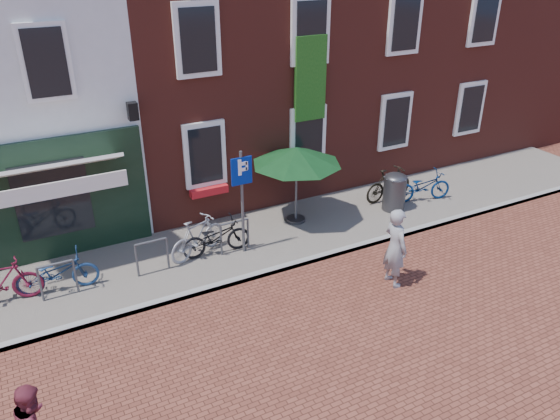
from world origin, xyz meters
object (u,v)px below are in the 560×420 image
parking_sign (242,187)px  bicycle_3 (197,237)px  litter_bin (395,190)px  bicycle_2 (57,273)px  parasol (297,153)px  bicycle_4 (216,237)px  woman (395,247)px  bicycle_6 (423,186)px  bicycle_5 (389,184)px  bicycle_1 (0,282)px

parking_sign → bicycle_3: parking_sign is taller
litter_bin → bicycle_2: (-8.80, 0.17, -0.15)m
parasol → bicycle_4: parasol is taller
woman → bicycle_4: (-3.04, 2.83, -0.37)m
woman → bicycle_6: 4.38m
bicycle_4 → bicycle_5: bearing=-81.6°
litter_bin → bicycle_3: litter_bin is taller
woman → bicycle_2: 7.24m
woman → parking_sign: bearing=43.4°
bicycle_3 → bicycle_6: size_ratio=0.97×
parking_sign → woman: size_ratio=1.41×
litter_bin → woman: woman is taller
bicycle_1 → bicycle_2: bearing=-86.5°
parasol → woman: bearing=-81.0°
bicycle_2 → parking_sign: bearing=-87.4°
bicycle_1 → litter_bin: bearing=-83.5°
bicycle_2 → bicycle_6: same height
bicycle_1 → bicycle_2: size_ratio=0.97×
bicycle_4 → bicycle_6: (6.33, 0.03, 0.00)m
bicycle_2 → bicycle_4: (3.55, -0.13, 0.00)m
woman → bicycle_5: bearing=-35.6°
parasol → bicycle_2: parasol is taller
bicycle_2 → bicycle_5: 9.06m
woman → bicycle_6: size_ratio=1.09×
parasol → litter_bin: bearing=-13.1°
bicycle_3 → parking_sign: bearing=-131.5°
parking_sign → bicycle_2: 4.37m
parasol → bicycle_5: parasol is taller
parking_sign → woman: bearing=-47.2°
bicycle_2 → bicycle_5: bicycle_5 is taller
bicycle_1 → bicycle_2: bicycle_1 is taller
woman → bicycle_1: bearing=69.0°
bicycle_3 → bicycle_5: bearing=-108.9°
parasol → bicycle_6: 4.16m
parasol → parking_sign: bearing=-156.6°
bicycle_2 → bicycle_5: size_ratio=1.03×
parasol → bicycle_1: bearing=-176.9°
bicycle_6 → litter_bin: bearing=107.2°
woman → bicycle_5: (2.46, 3.35, -0.32)m
parking_sign → bicycle_2: size_ratio=1.53×
parking_sign → bicycle_1: bearing=175.4°
parking_sign → bicycle_4: size_ratio=1.53×
parasol → bicycle_3: 3.28m
bicycle_5 → woman: bearing=139.5°
parasol → bicycle_2: (-6.05, -0.47, -1.50)m
litter_bin → bicycle_3: 5.67m
bicycle_1 → bicycle_5: size_ratio=1.00×
parking_sign → woman: parking_sign is taller
parasol → woman: parasol is taller
parking_sign → bicycle_3: (-1.03, 0.35, -1.21)m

